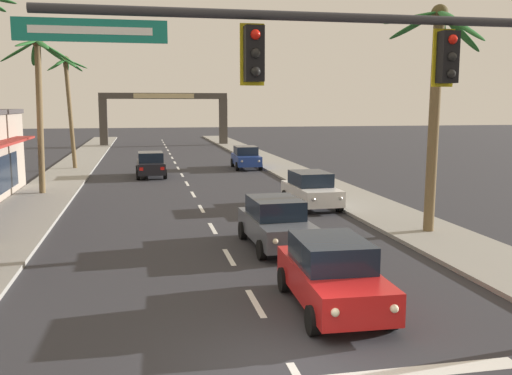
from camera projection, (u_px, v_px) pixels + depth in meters
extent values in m
plane|color=#2D2D33|center=(293.00, 368.00, 10.46)|extent=(220.00, 220.00, 0.00)
cube|color=gray|center=(335.00, 191.00, 31.37)|extent=(3.20, 110.00, 0.14)
cube|color=gray|center=(39.00, 200.00, 28.32)|extent=(3.20, 110.00, 0.14)
cube|color=silver|center=(255.00, 303.00, 13.87)|extent=(0.16, 2.00, 0.01)
cube|color=silver|center=(229.00, 257.00, 18.05)|extent=(0.16, 2.00, 0.01)
cube|color=silver|center=(213.00, 228.00, 22.22)|extent=(0.16, 2.00, 0.01)
cube|color=silver|center=(201.00, 209.00, 26.40)|extent=(0.16, 2.00, 0.01)
cube|color=silver|center=(193.00, 194.00, 30.57)|extent=(0.16, 2.00, 0.01)
cube|color=silver|center=(187.00, 184.00, 34.74)|extent=(0.16, 2.00, 0.01)
cube|color=silver|center=(182.00, 175.00, 38.92)|extent=(0.16, 2.00, 0.01)
cube|color=silver|center=(178.00, 168.00, 43.09)|extent=(0.16, 2.00, 0.01)
cube|color=silver|center=(175.00, 162.00, 47.27)|extent=(0.16, 2.00, 0.01)
cube|color=silver|center=(172.00, 158.00, 51.44)|extent=(0.16, 2.00, 0.01)
cube|color=silver|center=(170.00, 154.00, 55.61)|extent=(0.16, 2.00, 0.01)
cube|color=silver|center=(168.00, 150.00, 59.79)|extent=(0.16, 2.00, 0.01)
cube|color=silver|center=(166.00, 147.00, 63.96)|extent=(0.16, 2.00, 0.01)
cube|color=silver|center=(165.00, 145.00, 68.14)|extent=(0.16, 2.00, 0.01)
cube|color=silver|center=(163.00, 142.00, 72.31)|extent=(0.16, 2.00, 0.01)
cube|color=silver|center=(162.00, 140.00, 76.49)|extent=(0.16, 2.00, 0.01)
cube|color=silver|center=(418.00, 372.00, 10.31)|extent=(4.00, 0.44, 0.01)
cylinder|color=#2D2D33|center=(355.00, 18.00, 9.76)|extent=(10.71, 0.16, 0.16)
cube|color=black|center=(448.00, 57.00, 10.19)|extent=(0.32, 0.26, 0.92)
sphere|color=red|center=(453.00, 39.00, 10.01)|extent=(0.17, 0.17, 0.17)
sphere|color=black|center=(452.00, 57.00, 10.05)|extent=(0.17, 0.17, 0.17)
sphere|color=black|center=(451.00, 74.00, 10.09)|extent=(0.17, 0.17, 0.17)
cube|color=yellow|center=(443.00, 58.00, 10.35)|extent=(0.42, 0.03, 1.04)
cube|color=black|center=(254.00, 54.00, 9.49)|extent=(0.32, 0.26, 0.92)
sphere|color=red|center=(256.00, 35.00, 9.31)|extent=(0.17, 0.17, 0.17)
sphere|color=black|center=(256.00, 53.00, 9.35)|extent=(0.17, 0.17, 0.17)
sphere|color=black|center=(256.00, 72.00, 9.40)|extent=(0.17, 0.17, 0.17)
cube|color=yellow|center=(252.00, 55.00, 9.65)|extent=(0.42, 0.03, 1.04)
cube|color=#147A6B|center=(91.00, 30.00, 8.95)|extent=(2.39, 0.05, 0.36)
cube|color=white|center=(91.00, 30.00, 8.92)|extent=(1.91, 0.01, 0.12)
cube|color=red|center=(332.00, 281.00, 13.40)|extent=(1.88, 4.35, 0.72)
cube|color=black|center=(331.00, 252.00, 13.45)|extent=(1.66, 2.24, 0.64)
cylinder|color=black|center=(390.00, 315.00, 12.22)|extent=(0.24, 0.65, 0.64)
cylinder|color=black|center=(313.00, 320.00, 11.93)|extent=(0.24, 0.65, 0.64)
cylinder|color=black|center=(347.00, 276.00, 14.98)|extent=(0.24, 0.65, 0.64)
cylinder|color=black|center=(284.00, 280.00, 14.70)|extent=(0.24, 0.65, 0.64)
sphere|color=#F9EFC6|center=(394.00, 309.00, 11.38)|extent=(0.18, 0.18, 0.18)
sphere|color=#F9EFC6|center=(335.00, 312.00, 11.17)|extent=(0.18, 0.18, 0.18)
cube|color=red|center=(332.00, 253.00, 15.61)|extent=(0.24, 0.07, 0.20)
cube|color=red|center=(285.00, 255.00, 15.39)|extent=(0.24, 0.07, 0.20)
cube|color=#4C515B|center=(276.00, 228.00, 19.20)|extent=(1.91, 4.36, 0.72)
cube|color=black|center=(275.00, 207.00, 19.24)|extent=(1.68, 2.26, 0.64)
cylinder|color=black|center=(314.00, 247.00, 18.08)|extent=(0.24, 0.65, 0.64)
cylinder|color=black|center=(262.00, 250.00, 17.69)|extent=(0.24, 0.65, 0.64)
cylinder|color=black|center=(288.00, 228.00, 20.82)|extent=(0.24, 0.65, 0.64)
cylinder|color=black|center=(243.00, 230.00, 20.42)|extent=(0.24, 0.65, 0.64)
sphere|color=#F9EFC6|center=(315.00, 239.00, 17.24)|extent=(0.18, 0.18, 0.18)
sphere|color=#F9EFC6|center=(275.00, 241.00, 16.96)|extent=(0.18, 0.18, 0.18)
cube|color=red|center=(278.00, 212.00, 21.41)|extent=(0.24, 0.07, 0.20)
cube|color=red|center=(244.00, 214.00, 21.11)|extent=(0.24, 0.07, 0.20)
cube|color=black|center=(151.00, 167.00, 37.93)|extent=(1.84, 4.33, 0.72)
cube|color=black|center=(151.00, 157.00, 37.69)|extent=(1.64, 2.23, 0.64)
cylinder|color=black|center=(138.00, 170.00, 39.17)|extent=(0.23, 0.64, 0.64)
cylinder|color=black|center=(163.00, 169.00, 39.54)|extent=(0.23, 0.64, 0.64)
cylinder|color=black|center=(138.00, 175.00, 36.43)|extent=(0.23, 0.64, 0.64)
cylinder|color=black|center=(165.00, 174.00, 36.80)|extent=(0.23, 0.64, 0.64)
sphere|color=#B2B2AD|center=(141.00, 162.00, 39.88)|extent=(0.18, 0.18, 0.18)
sphere|color=#B2B2AD|center=(158.00, 162.00, 40.15)|extent=(0.18, 0.18, 0.18)
cube|color=red|center=(141.00, 169.00, 35.69)|extent=(0.24, 0.06, 0.20)
cube|color=red|center=(162.00, 169.00, 35.97)|extent=(0.24, 0.06, 0.20)
cube|color=navy|center=(246.00, 160.00, 42.83)|extent=(1.90, 4.35, 0.72)
cube|color=black|center=(246.00, 150.00, 42.88)|extent=(1.67, 2.25, 0.64)
cylinder|color=black|center=(260.00, 166.00, 41.64)|extent=(0.24, 0.65, 0.64)
cylinder|color=black|center=(237.00, 166.00, 41.36)|extent=(0.24, 0.65, 0.64)
cylinder|color=black|center=(254.00, 162.00, 44.41)|extent=(0.24, 0.65, 0.64)
cylinder|color=black|center=(232.00, 163.00, 44.13)|extent=(0.24, 0.65, 0.64)
sphere|color=#B2B2AD|center=(259.00, 161.00, 40.80)|extent=(0.18, 0.18, 0.18)
sphere|color=#B2B2AD|center=(242.00, 161.00, 40.60)|extent=(0.18, 0.18, 0.18)
cube|color=red|center=(250.00, 156.00, 45.03)|extent=(0.24, 0.07, 0.20)
cube|color=red|center=(234.00, 156.00, 44.82)|extent=(0.24, 0.07, 0.20)
cube|color=silver|center=(311.00, 193.00, 26.67)|extent=(1.88, 4.35, 0.72)
cube|color=black|center=(310.00, 178.00, 26.71)|extent=(1.66, 2.24, 0.64)
cylinder|color=black|center=(339.00, 205.00, 25.55)|extent=(0.24, 0.65, 0.64)
cylinder|color=black|center=(303.00, 207.00, 25.16)|extent=(0.24, 0.65, 0.64)
cylinder|color=black|center=(318.00, 195.00, 28.28)|extent=(0.24, 0.65, 0.64)
cylinder|color=black|center=(285.00, 197.00, 27.90)|extent=(0.24, 0.65, 0.64)
sphere|color=#B2B2AD|center=(340.00, 198.00, 24.70)|extent=(0.18, 0.18, 0.18)
sphere|color=#B2B2AD|center=(314.00, 199.00, 24.43)|extent=(0.18, 0.18, 0.18)
cube|color=red|center=(310.00, 184.00, 28.88)|extent=(0.24, 0.07, 0.20)
cube|color=red|center=(285.00, 185.00, 28.59)|extent=(0.24, 0.07, 0.20)
cylinder|color=brown|center=(40.00, 120.00, 29.68)|extent=(0.48, 0.32, 8.00)
ellipsoid|color=#236028|center=(57.00, 52.00, 29.55)|extent=(1.95, 0.83, 1.25)
ellipsoid|color=#236028|center=(52.00, 51.00, 30.04)|extent=(1.49, 1.86, 1.07)
ellipsoid|color=#236028|center=(35.00, 53.00, 29.97)|extent=(0.94, 1.92, 1.29)
ellipsoid|color=#236028|center=(19.00, 51.00, 28.96)|extent=(1.93, 0.47, 1.23)
ellipsoid|color=#236028|center=(27.00, 43.00, 28.10)|extent=(1.08, 2.14, 0.63)
ellipsoid|color=#236028|center=(42.00, 45.00, 28.28)|extent=(1.16, 2.11, 0.72)
sphere|color=#4C4223|center=(37.00, 41.00, 29.10)|extent=(0.60, 0.60, 0.60)
cylinder|color=brown|center=(70.00, 116.00, 41.41)|extent=(0.64, 0.30, 7.96)
ellipsoid|color=#236028|center=(76.00, 64.00, 41.09)|extent=(1.60, 0.65, 0.74)
ellipsoid|color=#236028|center=(74.00, 65.00, 41.39)|extent=(1.39, 1.27, 0.92)
ellipsoid|color=#236028|center=(66.00, 65.00, 41.52)|extent=(0.51, 1.52, 0.91)
ellipsoid|color=#236028|center=(57.00, 65.00, 41.11)|extent=(1.50, 1.17, 0.83)
ellipsoid|color=#236028|center=(56.00, 65.00, 40.39)|extent=(1.45, 1.08, 0.98)
ellipsoid|color=#236028|center=(61.00, 62.00, 40.06)|extent=(0.87, 1.63, 0.64)
ellipsoid|color=#236028|center=(71.00, 63.00, 40.31)|extent=(1.20, 1.51, 0.74)
sphere|color=#4C4223|center=(65.00, 60.00, 40.79)|extent=(0.60, 0.60, 0.60)
cylinder|color=brown|center=(434.00, 127.00, 20.65)|extent=(0.45, 0.39, 8.01)
ellipsoid|color=#236028|center=(460.00, 32.00, 20.58)|extent=(2.12, 0.89, 1.45)
ellipsoid|color=#236028|center=(441.00, 33.00, 21.09)|extent=(1.49, 2.01, 1.37)
ellipsoid|color=#236028|center=(413.00, 26.00, 21.03)|extent=(1.32, 2.29, 0.89)
ellipsoid|color=#236028|center=(412.00, 17.00, 19.65)|extent=(2.41, 0.85, 0.69)
ellipsoid|color=#236028|center=(446.00, 15.00, 18.96)|extent=(1.10, 2.37, 0.76)
ellipsoid|color=#236028|center=(461.00, 26.00, 19.23)|extent=(0.97, 2.17, 1.34)
sphere|color=#4C4223|center=(440.00, 13.00, 20.06)|extent=(0.60, 0.60, 0.60)
cube|color=#423D38|center=(103.00, 123.00, 65.03)|extent=(0.90, 0.90, 5.44)
cube|color=#423D38|center=(223.00, 122.00, 67.75)|extent=(0.90, 0.90, 5.44)
cube|color=#423D38|center=(164.00, 96.00, 65.94)|extent=(14.83, 0.60, 0.70)
cube|color=tan|center=(164.00, 96.00, 65.63)|extent=(6.97, 0.08, 0.56)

